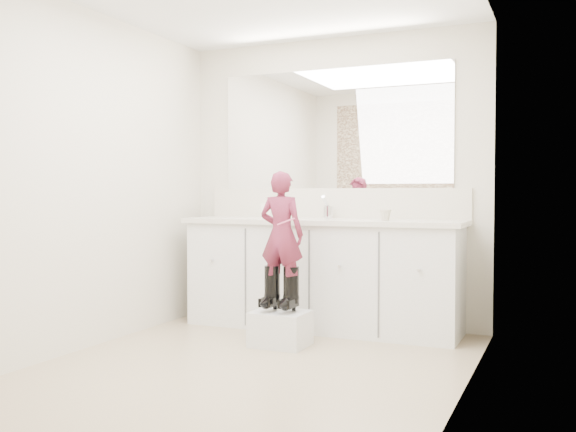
% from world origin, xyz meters
% --- Properties ---
extents(floor, '(3.00, 3.00, 0.00)m').
position_xyz_m(floor, '(0.00, 0.00, 0.00)').
color(floor, '#987C64').
rests_on(floor, ground).
extents(wall_back, '(2.60, 0.00, 2.60)m').
position_xyz_m(wall_back, '(0.00, 1.50, 1.20)').
color(wall_back, beige).
rests_on(wall_back, floor).
extents(wall_front, '(2.60, 0.00, 2.60)m').
position_xyz_m(wall_front, '(0.00, -1.50, 1.20)').
color(wall_front, beige).
rests_on(wall_front, floor).
extents(wall_left, '(0.00, 3.00, 3.00)m').
position_xyz_m(wall_left, '(-1.30, 0.00, 1.20)').
color(wall_left, beige).
rests_on(wall_left, floor).
extents(wall_right, '(0.00, 3.00, 3.00)m').
position_xyz_m(wall_right, '(1.30, 0.00, 1.20)').
color(wall_right, beige).
rests_on(wall_right, floor).
extents(vanity_cabinet, '(2.20, 0.55, 0.85)m').
position_xyz_m(vanity_cabinet, '(0.00, 1.23, 0.42)').
color(vanity_cabinet, silver).
rests_on(vanity_cabinet, floor).
extents(countertop, '(2.28, 0.58, 0.04)m').
position_xyz_m(countertop, '(0.00, 1.21, 0.87)').
color(countertop, beige).
rests_on(countertop, vanity_cabinet).
extents(backsplash, '(2.28, 0.03, 0.25)m').
position_xyz_m(backsplash, '(0.00, 1.49, 1.02)').
color(backsplash, beige).
rests_on(backsplash, countertop).
extents(mirror, '(2.00, 0.02, 1.00)m').
position_xyz_m(mirror, '(0.00, 1.49, 1.64)').
color(mirror, white).
rests_on(mirror, wall_back).
extents(dot_panel, '(2.00, 0.01, 1.20)m').
position_xyz_m(dot_panel, '(0.00, -1.49, 1.65)').
color(dot_panel, '#472819').
rests_on(dot_panel, wall_front).
extents(faucet, '(0.08, 0.08, 0.10)m').
position_xyz_m(faucet, '(0.00, 1.38, 0.94)').
color(faucet, silver).
rests_on(faucet, countertop).
extents(cup, '(0.09, 0.09, 0.08)m').
position_xyz_m(cup, '(0.54, 1.18, 0.93)').
color(cup, '#C1B69A').
rests_on(cup, countertop).
extents(soap_bottle, '(0.09, 0.10, 0.18)m').
position_xyz_m(soap_bottle, '(-0.47, 1.18, 0.98)').
color(soap_bottle, white).
rests_on(soap_bottle, countertop).
extents(step_stool, '(0.39, 0.33, 0.25)m').
position_xyz_m(step_stool, '(-0.07, 0.56, 0.12)').
color(step_stool, silver).
rests_on(step_stool, floor).
extents(boot_left, '(0.12, 0.22, 0.32)m').
position_xyz_m(boot_left, '(-0.14, 0.58, 0.41)').
color(boot_left, black).
rests_on(boot_left, step_stool).
extents(boot_right, '(0.12, 0.22, 0.32)m').
position_xyz_m(boot_right, '(0.01, 0.58, 0.41)').
color(boot_right, black).
rests_on(boot_right, step_stool).
extents(toddler, '(0.33, 0.22, 0.91)m').
position_xyz_m(toddler, '(-0.07, 0.58, 0.80)').
color(toddler, '#AD355F').
rests_on(toddler, step_stool).
extents(toothbrush, '(0.14, 0.01, 0.06)m').
position_xyz_m(toothbrush, '(0.00, 0.50, 0.90)').
color(toothbrush, '#E15782').
rests_on(toothbrush, toddler).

